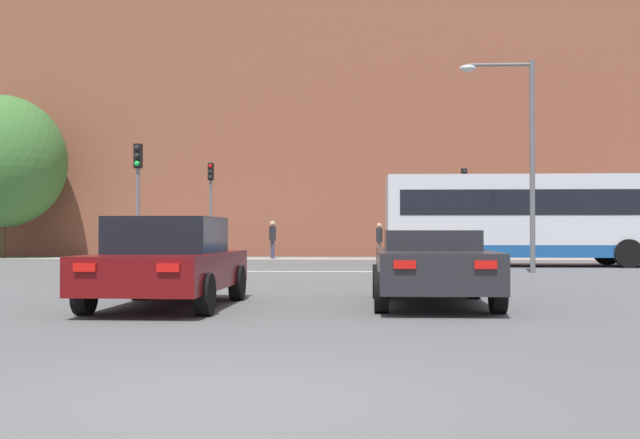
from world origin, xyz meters
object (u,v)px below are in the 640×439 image
Objects in this scene: car_roadster_right at (432,266)px; traffic_light_far_left at (211,195)px; pedestrian_walking_east at (379,238)px; pedestrian_waiting at (273,236)px; traffic_light_near_left at (138,185)px; bus_crossing_lead at (528,218)px; car_saloon_left at (168,262)px; traffic_light_far_right at (464,198)px; street_lamp_junction at (518,140)px.

traffic_light_far_left is (-8.09, 22.94, 2.30)m from car_roadster_right.
car_roadster_right is 2.76× the size of pedestrian_walking_east.
pedestrian_waiting is 1.07× the size of pedestrian_walking_east.
pedestrian_walking_east is (8.19, 10.88, -1.83)m from traffic_light_near_left.
bus_crossing_lead is 6.23× the size of pedestrian_walking_east.
pedestrian_waiting is at bearing 53.15° from bus_crossing_lead.
traffic_light_far_left is at bearing 100.37° from car_saloon_left.
traffic_light_near_left is at bearing -92.09° from traffic_light_far_left.
traffic_light_near_left is (-13.42, -3.59, 1.02)m from bus_crossing_lead.
pedestrian_waiting reaches higher than pedestrian_walking_east.
pedestrian_walking_east is at bearing 0.14° from traffic_light_far_left.
car_saloon_left is 1.01× the size of traffic_light_far_left.
pedestrian_walking_east is (-0.30, 22.96, 0.30)m from car_roadster_right.
street_lamp_junction is (0.07, -11.95, 1.27)m from traffic_light_far_right.
traffic_light_near_left is at bearing 109.26° from car_saloon_left.
traffic_light_near_left is 10.87m from traffic_light_far_left.
car_roadster_right is 2.59× the size of pedestrian_waiting.
pedestrian_walking_east is at bearing 53.04° from traffic_light_near_left.
traffic_light_far_left is 16.87m from street_lamp_junction.
car_saloon_left is at bearing -125.15° from street_lamp_junction.
bus_crossing_lead is at bearing -148.09° from pedestrian_waiting.
traffic_light_near_left is 2.51× the size of pedestrian_walking_east.
car_roadster_right is at bearing -108.49° from street_lamp_junction.
car_saloon_left is 23.92m from pedestrian_walking_east.
pedestrian_walking_east reaches higher than car_roadster_right.
traffic_light_far_left reaches higher than traffic_light_near_left.
bus_crossing_lead is at bearing -79.13° from traffic_light_far_right.
pedestrian_walking_east is at bearing -115.07° from pedestrian_waiting.
car_roadster_right is (4.44, 0.60, -0.09)m from car_saloon_left.
traffic_light_near_left is (-8.48, 12.07, 2.12)m from car_roadster_right.
traffic_light_far_left reaches higher than car_roadster_right.
car_roadster_right is 23.18m from traffic_light_far_right.
traffic_light_far_left reaches higher than pedestrian_walking_east.
pedestrian_waiting is 4.96m from pedestrian_walking_east.
traffic_light_near_left is (-12.04, -10.73, 0.01)m from traffic_light_far_right.
traffic_light_far_right is 1.00× the size of traffic_light_near_left.
pedestrian_waiting is at bearing 103.24° from car_roadster_right.
car_saloon_left is at bearing 150.06° from bus_crossing_lead.
car_saloon_left is at bearing -171.72° from car_roadster_right.
traffic_light_far_left is 2.69× the size of pedestrian_walking_east.
traffic_light_near_left is 13.74m from pedestrian_walking_east.
traffic_light_far_left reaches higher than car_saloon_left.
car_roadster_right is 0.70× the size of street_lamp_junction.
traffic_light_far_right is (-1.37, 7.15, 1.01)m from bus_crossing_lead.
car_roadster_right is 23.88m from pedestrian_waiting.
traffic_light_near_left is 11.80m from pedestrian_waiting.
car_saloon_left is at bearing -72.29° from traffic_light_near_left.
car_roadster_right is at bearing -98.87° from traffic_light_far_right.
car_roadster_right is 22.96m from pedestrian_walking_east.
traffic_light_far_right is 16.13m from traffic_light_near_left.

